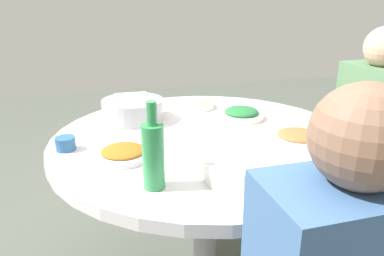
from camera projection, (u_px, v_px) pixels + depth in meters
The scene contains 13 objects.
round_dining_table at pixel (206, 155), 1.55m from camera, with size 1.25×1.25×0.77m.
rice_bowl at pixel (133, 109), 1.69m from camera, with size 0.28×0.28×0.11m.
soup_bowl at pixel (242, 168), 1.16m from camera, with size 0.25×0.27×0.07m.
dish_greens at pixel (241, 114), 1.72m from camera, with size 0.21×0.21×0.05m.
dish_stirfry at pixel (123, 153), 1.31m from camera, with size 0.20×0.20×0.04m.
dish_noodles at pixel (194, 104), 1.89m from camera, with size 0.21×0.21×0.04m.
dish_tofu_braise at pixel (298, 137), 1.45m from camera, with size 0.23×0.23×0.04m.
green_bottle at pixel (153, 154), 1.08m from camera, with size 0.07×0.07×0.27m.
tea_cup_near at pixel (360, 150), 1.29m from camera, with size 0.08×0.08×0.07m, color white.
tea_cup_far at pixel (66, 143), 1.38m from camera, with size 0.07×0.07×0.05m, color #2B5D92.
tea_cup_side at pixel (334, 169), 1.16m from camera, with size 0.07×0.07×0.06m, color #C8463F.
stool_for_diner_right at pixel (356, 213), 1.99m from camera, with size 0.31×0.31×0.43m, color brown.
diner_right at pixel (373, 119), 1.80m from camera, with size 0.36×0.35×0.76m.
Camera 1 is at (0.43, 1.35, 1.32)m, focal length 34.53 mm.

